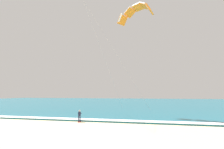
# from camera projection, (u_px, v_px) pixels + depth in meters

# --- Properties ---
(ground_plane) EXTENTS (200.00, 200.00, 0.00)m
(ground_plane) POSITION_uv_depth(u_px,v_px,m) (25.00, 136.00, 19.98)
(ground_plane) COLOR beige
(sea) EXTENTS (200.00, 120.00, 0.20)m
(sea) POSITION_uv_depth(u_px,v_px,m) (135.00, 103.00, 88.23)
(sea) COLOR #146075
(sea) RESTS_ON ground
(surf_foam) EXTENTS (200.00, 2.05, 0.04)m
(surf_foam) POSITION_uv_depth(u_px,v_px,m) (77.00, 119.00, 31.41)
(surf_foam) COLOR white
(surf_foam) RESTS_ON sea
(surfboard) EXTENTS (0.77, 1.47, 0.09)m
(surfboard) POSITION_uv_depth(u_px,v_px,m) (79.00, 122.00, 29.71)
(surfboard) COLOR #E04C38
(surfboard) RESTS_ON ground
(kitesurfer) EXTENTS (0.61, 0.60, 1.69)m
(kitesurfer) POSITION_uv_depth(u_px,v_px,m) (79.00, 115.00, 29.81)
(kitesurfer) COLOR #191E38
(kitesurfer) RESTS_ON ground
(kite_primary) EXTENTS (10.12, 11.46, 19.11)m
(kite_primary) POSITION_uv_depth(u_px,v_px,m) (136.00, 11.00, 38.46)
(kite_primary) COLOR orange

